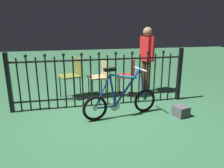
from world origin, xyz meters
name	(u,v)px	position (x,y,z in m)	size (l,w,h in m)	color
ground_plane	(107,117)	(0.00, 0.00, 0.00)	(20.00, 20.00, 0.00)	#316340
iron_fence	(98,78)	(-0.06, 0.60, 0.56)	(3.39, 0.07, 1.10)	black
bicycle	(121,100)	(0.25, 0.02, 0.30)	(1.38, 0.43, 0.88)	black
chair_red	(129,74)	(0.69, 1.03, 0.52)	(0.47, 0.47, 0.84)	black
chair_tan	(100,75)	(0.07, 1.16, 0.49)	(0.44, 0.44, 0.78)	black
chair_olive	(73,73)	(-0.52, 1.22, 0.55)	(0.54, 0.54, 0.87)	black
person_visitor	(147,55)	(1.16, 1.20, 0.89)	(0.26, 0.46, 1.51)	#4C3823
display_crate	(181,111)	(1.29, -0.21, 0.09)	(0.23, 0.23, 0.18)	#4C4C51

